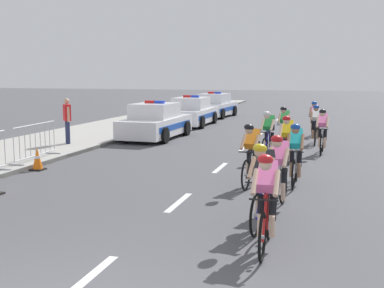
{
  "coord_description": "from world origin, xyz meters",
  "views": [
    {
      "loc": [
        2.98,
        -4.33,
        2.65
      ],
      "look_at": [
        0.0,
        6.19,
        1.1
      ],
      "focal_mm": 45.79,
      "sensor_mm": 36.0,
      "label": 1
    }
  ],
  "objects_px": {
    "cyclist_seventh": "(268,134)",
    "police_car_second": "(192,113)",
    "cyclist_lead": "(266,200)",
    "police_car_nearest": "(156,122)",
    "cyclist_third": "(279,171)",
    "cyclist_eighth": "(322,131)",
    "spectator_middle": "(67,118)",
    "cyclist_fourth": "(251,154)",
    "crowd_barrier_rear": "(35,142)",
    "cyclist_fifth": "(296,153)",
    "cyclist_sixth": "(287,141)",
    "cyclist_eleventh": "(314,118)",
    "cyclist_ninth": "(316,124)",
    "police_car_third": "(215,106)",
    "cyclist_second": "(263,184)",
    "cyclist_tenth": "(284,127)",
    "traffic_cone_near": "(37,159)"
  },
  "relations": [
    {
      "from": "cyclist_seventh",
      "to": "police_car_second",
      "type": "relative_size",
      "value": 0.39
    },
    {
      "from": "cyclist_lead",
      "to": "police_car_nearest",
      "type": "height_order",
      "value": "police_car_nearest"
    },
    {
      "from": "cyclist_third",
      "to": "police_car_second",
      "type": "xyz_separation_m",
      "value": [
        -6.08,
        15.18,
        -0.11
      ]
    },
    {
      "from": "cyclist_eighth",
      "to": "spectator_middle",
      "type": "height_order",
      "value": "spectator_middle"
    },
    {
      "from": "cyclist_fourth",
      "to": "police_car_second",
      "type": "xyz_separation_m",
      "value": [
        -5.23,
        13.23,
        -0.11
      ]
    },
    {
      "from": "cyclist_lead",
      "to": "police_car_nearest",
      "type": "relative_size",
      "value": 0.39
    },
    {
      "from": "cyclist_seventh",
      "to": "crowd_barrier_rear",
      "type": "xyz_separation_m",
      "value": [
        -6.64,
        -2.75,
        -0.14
      ]
    },
    {
      "from": "cyclist_fifth",
      "to": "cyclist_seventh",
      "type": "xyz_separation_m",
      "value": [
        -1.1,
        3.69,
        0.0
      ]
    },
    {
      "from": "cyclist_sixth",
      "to": "cyclist_eleventh",
      "type": "xyz_separation_m",
      "value": [
        0.5,
        7.88,
        0.0
      ]
    },
    {
      "from": "cyclist_fifth",
      "to": "cyclist_ninth",
      "type": "bearing_deg",
      "value": 88.1
    },
    {
      "from": "cyclist_ninth",
      "to": "police_car_third",
      "type": "distance_m",
      "value": 12.6
    },
    {
      "from": "cyclist_second",
      "to": "cyclist_ninth",
      "type": "bearing_deg",
      "value": 87.11
    },
    {
      "from": "cyclist_lead",
      "to": "police_car_third",
      "type": "xyz_separation_m",
      "value": [
        -6.13,
        22.85,
        -0.11
      ]
    },
    {
      "from": "cyclist_third",
      "to": "cyclist_ninth",
      "type": "height_order",
      "value": "same"
    },
    {
      "from": "cyclist_seventh",
      "to": "cyclist_tenth",
      "type": "xyz_separation_m",
      "value": [
        0.28,
        2.41,
        0.0
      ]
    },
    {
      "from": "spectator_middle",
      "to": "cyclist_tenth",
      "type": "bearing_deg",
      "value": 13.43
    },
    {
      "from": "cyclist_sixth",
      "to": "cyclist_third",
      "type": "bearing_deg",
      "value": -87.13
    },
    {
      "from": "cyclist_ninth",
      "to": "police_car_nearest",
      "type": "height_order",
      "value": "police_car_nearest"
    },
    {
      "from": "cyclist_third",
      "to": "cyclist_fifth",
      "type": "height_order",
      "value": "same"
    },
    {
      "from": "cyclist_eleventh",
      "to": "cyclist_sixth",
      "type": "bearing_deg",
      "value": -93.61
    },
    {
      "from": "cyclist_lead",
      "to": "cyclist_seventh",
      "type": "xyz_separation_m",
      "value": [
        -0.99,
        8.29,
        0.0
      ]
    },
    {
      "from": "cyclist_second",
      "to": "cyclist_tenth",
      "type": "bearing_deg",
      "value": 93.04
    },
    {
      "from": "crowd_barrier_rear",
      "to": "spectator_middle",
      "type": "distance_m",
      "value": 3.43
    },
    {
      "from": "cyclist_seventh",
      "to": "police_car_nearest",
      "type": "bearing_deg",
      "value": 144.32
    },
    {
      "from": "cyclist_third",
      "to": "police_car_third",
      "type": "relative_size",
      "value": 0.38
    },
    {
      "from": "traffic_cone_near",
      "to": "police_car_third",
      "type": "bearing_deg",
      "value": 87.38
    },
    {
      "from": "cyclist_second",
      "to": "spectator_middle",
      "type": "bearing_deg",
      "value": 136.68
    },
    {
      "from": "cyclist_second",
      "to": "cyclist_seventh",
      "type": "distance_m",
      "value": 7.27
    },
    {
      "from": "cyclist_fourth",
      "to": "police_car_nearest",
      "type": "bearing_deg",
      "value": 124.08
    },
    {
      "from": "cyclist_seventh",
      "to": "cyclist_eighth",
      "type": "relative_size",
      "value": 1.0
    },
    {
      "from": "cyclist_second",
      "to": "police_car_second",
      "type": "distance_m",
      "value": 17.45
    },
    {
      "from": "cyclist_third",
      "to": "cyclist_fifth",
      "type": "relative_size",
      "value": 1.0
    },
    {
      "from": "police_car_nearest",
      "to": "crowd_barrier_rear",
      "type": "distance_m",
      "value": 6.61
    },
    {
      "from": "cyclist_lead",
      "to": "spectator_middle",
      "type": "bearing_deg",
      "value": 133.68
    },
    {
      "from": "crowd_barrier_rear",
      "to": "cyclist_eleventh",
      "type": "bearing_deg",
      "value": 49.22
    },
    {
      "from": "cyclist_third",
      "to": "cyclist_fourth",
      "type": "bearing_deg",
      "value": 113.37
    },
    {
      "from": "cyclist_third",
      "to": "cyclist_eleventh",
      "type": "bearing_deg",
      "value": 88.74
    },
    {
      "from": "cyclist_second",
      "to": "crowd_barrier_rear",
      "type": "distance_m",
      "value": 8.68
    },
    {
      "from": "cyclist_lead",
      "to": "cyclist_eighth",
      "type": "relative_size",
      "value": 1.0
    },
    {
      "from": "cyclist_eighth",
      "to": "cyclist_third",
      "type": "bearing_deg",
      "value": -95.35
    },
    {
      "from": "police_car_third",
      "to": "cyclist_fourth",
      "type": "bearing_deg",
      "value": -74.29
    },
    {
      "from": "crowd_barrier_rear",
      "to": "police_car_second",
      "type": "bearing_deg",
      "value": 82.82
    },
    {
      "from": "crowd_barrier_rear",
      "to": "spectator_middle",
      "type": "xyz_separation_m",
      "value": [
        -0.82,
        3.3,
        0.44
      ]
    },
    {
      "from": "cyclist_second",
      "to": "spectator_middle",
      "type": "distance_m",
      "value": 11.35
    },
    {
      "from": "cyclist_eleventh",
      "to": "police_car_second",
      "type": "height_order",
      "value": "police_car_second"
    },
    {
      "from": "cyclist_eighth",
      "to": "cyclist_tenth",
      "type": "height_order",
      "value": "same"
    },
    {
      "from": "cyclist_third",
      "to": "police_car_nearest",
      "type": "xyz_separation_m",
      "value": [
        -6.08,
        9.69,
        -0.11
      ]
    },
    {
      "from": "police_car_nearest",
      "to": "police_car_third",
      "type": "distance_m",
      "value": 10.87
    },
    {
      "from": "cyclist_eleventh",
      "to": "crowd_barrier_rear",
      "type": "bearing_deg",
      "value": -130.78
    },
    {
      "from": "cyclist_eighth",
      "to": "cyclist_ninth",
      "type": "height_order",
      "value": "same"
    }
  ]
}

